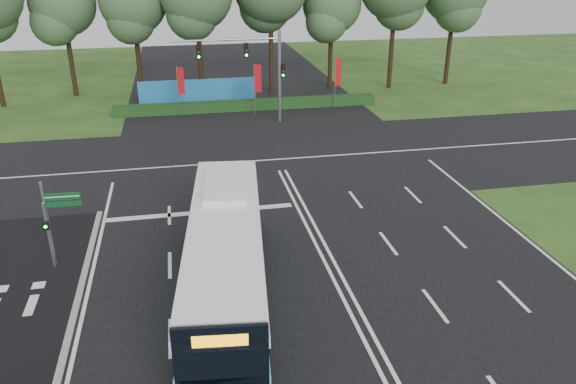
{
  "coord_description": "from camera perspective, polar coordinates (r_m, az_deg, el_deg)",
  "views": [
    {
      "loc": [
        -5.67,
        -21.4,
        12.56
      ],
      "look_at": [
        -1.02,
        2.0,
        2.14
      ],
      "focal_mm": 35.0,
      "sensor_mm": 36.0,
      "label": 1
    }
  ],
  "objects": [
    {
      "name": "kerb_strip",
      "position": [
        22.68,
        -20.91,
        -11.65
      ],
      "size": [
        0.25,
        18.0,
        0.12
      ],
      "primitive_type": "cube",
      "color": "gray",
      "rests_on": "ground"
    },
    {
      "name": "banner_flag_left",
      "position": [
        46.2,
        -10.89,
        10.77
      ],
      "size": [
        0.57,
        0.23,
        4.02
      ],
      "rotation": [
        0.0,
        0.0,
        -0.33
      ],
      "color": "gray",
      "rests_on": "ground"
    },
    {
      "name": "pedestrian_signal",
      "position": [
        25.41,
        -23.17,
        -3.9
      ],
      "size": [
        0.28,
        0.4,
        3.03
      ],
      "rotation": [
        0.0,
        0.0,
        0.31
      ],
      "color": "gray",
      "rests_on": "ground"
    },
    {
      "name": "blue_hoarding",
      "position": [
        49.77,
        -9.15,
        9.97
      ],
      "size": [
        10.0,
        0.3,
        2.2
      ],
      "primitive_type": "cube",
      "color": "#1E69A6",
      "rests_on": "ground"
    },
    {
      "name": "bike_path",
      "position": [
        23.29,
        -26.82,
        -11.88
      ],
      "size": [
        5.0,
        18.0,
        0.06
      ],
      "primitive_type": "cube",
      "color": "black",
      "rests_on": "ground"
    },
    {
      "name": "hedge",
      "position": [
        47.82,
        -4.1,
        8.79
      ],
      "size": [
        22.0,
        1.2,
        0.8
      ],
      "primitive_type": "cube",
      "color": "#183914",
      "rests_on": "ground"
    },
    {
      "name": "street_sign",
      "position": [
        25.09,
        -22.6,
        -2.06
      ],
      "size": [
        1.53,
        0.16,
        3.92
      ],
      "rotation": [
        0.0,
        0.0,
        -0.04
      ],
      "color": "gray",
      "rests_on": "ground"
    },
    {
      "name": "banner_flag_right",
      "position": [
        47.97,
        5.04,
        11.75
      ],
      "size": [
        0.59,
        0.29,
        4.27
      ],
      "rotation": [
        0.0,
        0.0,
        0.4
      ],
      "color": "gray",
      "rests_on": "ground"
    },
    {
      "name": "ground",
      "position": [
        25.46,
        3.15,
        -6.02
      ],
      "size": [
        120.0,
        120.0,
        0.0
      ],
      "primitive_type": "plane",
      "color": "#234717",
      "rests_on": "ground"
    },
    {
      "name": "city_bus",
      "position": [
        21.41,
        -6.31,
        -6.58
      ],
      "size": [
        4.09,
        13.05,
        3.68
      ],
      "rotation": [
        0.0,
        0.0,
        -0.11
      ],
      "color": "#68D0F1",
      "rests_on": "ground"
    },
    {
      "name": "banner_flag_mid",
      "position": [
        45.91,
        -3.16,
        11.17
      ],
      "size": [
        0.61,
        0.14,
        4.14
      ],
      "rotation": [
        0.0,
        0.0,
        -0.15
      ],
      "color": "gray",
      "rests_on": "ground"
    },
    {
      "name": "road_cross",
      "position": [
        36.13,
        -1.5,
        3.27
      ],
      "size": [
        120.0,
        14.0,
        0.05
      ],
      "primitive_type": "cube",
      "color": "black",
      "rests_on": "ground"
    },
    {
      "name": "traffic_light_gantry",
      "position": [
        43.04,
        -3.28,
        12.97
      ],
      "size": [
        8.41,
        0.28,
        7.0
      ],
      "color": "gray",
      "rests_on": "ground"
    },
    {
      "name": "road_main",
      "position": [
        25.45,
        3.15,
        -5.98
      ],
      "size": [
        20.0,
        120.0,
        0.04
      ],
      "primitive_type": "cube",
      "color": "black",
      "rests_on": "ground"
    }
  ]
}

